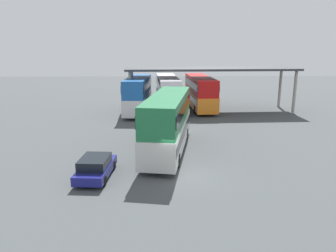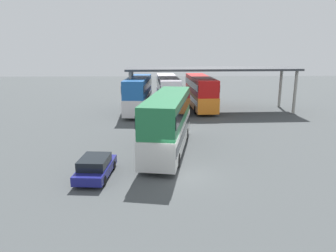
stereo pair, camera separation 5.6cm
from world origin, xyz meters
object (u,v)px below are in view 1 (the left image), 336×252
at_px(parked_hatchback, 96,167).
at_px(double_decker_near_canopy, 138,93).
at_px(double_decker_main, 168,121).
at_px(double_decker_far_right, 200,91).
at_px(double_decker_mid_row, 167,92).

distance_m(parked_hatchback, double_decker_near_canopy, 20.39).
height_order(double_decker_main, double_decker_near_canopy, double_decker_main).
height_order(double_decker_main, double_decker_far_right, double_decker_main).
distance_m(parked_hatchback, double_decker_mid_row, 22.43).
bearing_deg(double_decker_far_right, parked_hatchback, 155.08).
distance_m(double_decker_main, double_decker_far_right, 18.27).
bearing_deg(double_decker_mid_row, parked_hatchback, 164.40).
xyz_separation_m(double_decker_near_canopy, double_decker_mid_row, (3.66, 1.52, -0.02)).
relative_size(parked_hatchback, double_decker_far_right, 0.36).
relative_size(double_decker_main, parked_hatchback, 2.66).
bearing_deg(double_decker_main, parked_hatchback, 147.33).
bearing_deg(double_decker_near_canopy, double_decker_mid_row, -63.94).
xyz_separation_m(double_decker_main, parked_hatchback, (-4.63, -5.06, -1.72)).
bearing_deg(double_decker_far_right, double_decker_near_canopy, 104.49).
bearing_deg(double_decker_mid_row, double_decker_near_canopy, 109.97).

